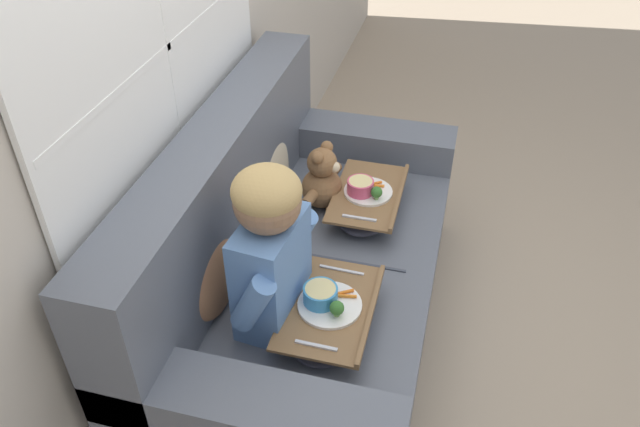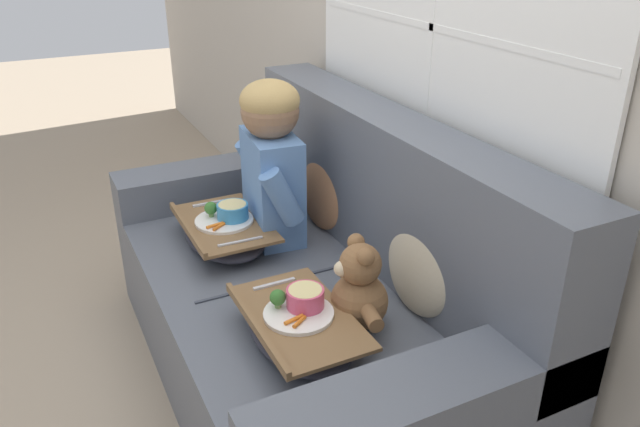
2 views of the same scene
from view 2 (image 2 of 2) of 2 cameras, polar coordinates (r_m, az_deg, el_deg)
ground_plane at (r=2.54m, az=-1.98°, el=-14.94°), size 14.00×14.00×0.00m
wall_back_with_window at (r=2.25m, az=11.23°, el=16.19°), size 8.00×0.08×2.60m
couch at (r=2.35m, az=-0.45°, el=-7.84°), size 1.84×0.97×1.02m
throw_pillow_behind_child at (r=2.58m, az=0.61°, el=2.77°), size 0.38×0.19×0.40m
throw_pillow_behind_teddy at (r=2.04m, az=9.55°, el=-4.13°), size 0.37×0.18×0.39m
child_figure at (r=2.42m, az=-4.48°, el=5.47°), size 0.46×0.24×0.64m
teddy_bear at (r=1.95m, az=3.51°, el=-7.10°), size 0.33×0.23×0.30m
lap_tray_child at (r=2.48m, az=-8.67°, el=-1.62°), size 0.48×0.31×0.17m
lap_tray_teddy at (r=1.91m, az=-1.96°, el=-10.29°), size 0.49×0.29×0.17m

